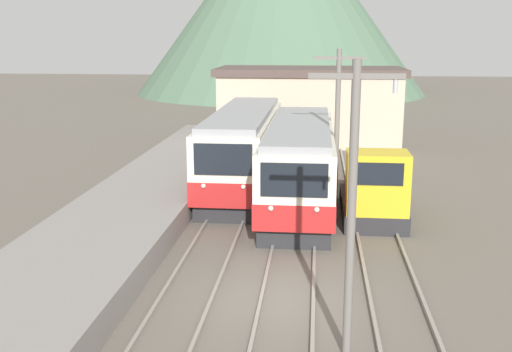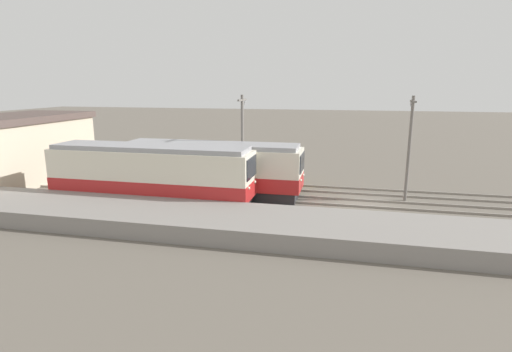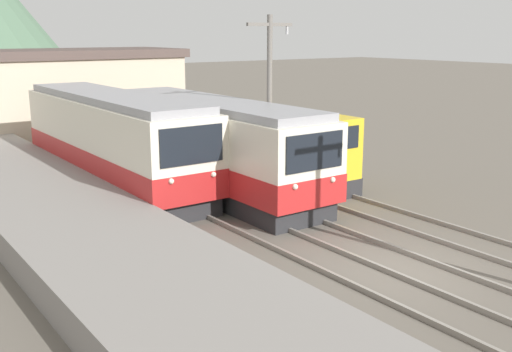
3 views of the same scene
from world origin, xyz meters
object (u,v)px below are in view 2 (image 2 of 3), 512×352
object	(u,v)px
commuter_train_left	(152,177)
catenary_mast_near	(409,145)
commuter_train_center	(212,171)
shunting_locomotive	(248,170)
catenary_mast_mid	(242,139)

from	to	relation	value
commuter_train_left	catenary_mast_near	distance (m)	16.37
commuter_train_left	commuter_train_center	xyz separation A→B (m)	(2.80, -2.98, -0.06)
commuter_train_center	shunting_locomotive	size ratio (longest dim) A/B	2.32
commuter_train_left	catenary_mast_mid	world-z (taller)	catenary_mast_mid
catenary_mast_mid	commuter_train_center	bearing A→B (deg)	130.29
catenary_mast_mid	commuter_train_left	bearing A→B (deg)	132.17
commuter_train_center	shunting_locomotive	bearing A→B (deg)	-30.79
shunting_locomotive	catenary_mast_near	xyz separation A→B (m)	(-1.49, -10.91, 2.47)
commuter_train_center	catenary_mast_near	bearing A→B (deg)	-83.23
shunting_locomotive	catenary_mast_near	bearing A→B (deg)	-97.79
commuter_train_center	commuter_train_left	bearing A→B (deg)	133.24
commuter_train_center	shunting_locomotive	xyz separation A→B (m)	(3.00, -1.79, -0.47)
commuter_train_center	catenary_mast_near	world-z (taller)	catenary_mast_near
commuter_train_center	catenary_mast_near	xyz separation A→B (m)	(1.51, -12.70, 2.00)
catenary_mast_near	catenary_mast_mid	world-z (taller)	same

